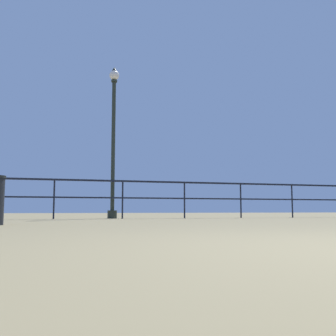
{
  "coord_description": "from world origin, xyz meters",
  "views": [
    {
      "loc": [
        -2.05,
        -1.7,
        0.23
      ],
      "look_at": [
        1.14,
        8.39,
        1.37
      ],
      "focal_mm": 42.0,
      "sensor_mm": 36.0,
      "label": 1
    }
  ],
  "objects": [
    {
      "name": "lamppost_center",
      "position": [
        -0.23,
        9.15,
        2.32
      ],
      "size": [
        0.28,
        0.28,
        4.32
      ],
      "color": "#272D23",
      "rests_on": "ground_plane"
    },
    {
      "name": "pier_railing",
      "position": [
        0.0,
        8.89,
        0.77
      ],
      "size": [
        21.59,
        0.05,
        1.04
      ],
      "color": "black",
      "rests_on": "ground_plane"
    }
  ]
}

